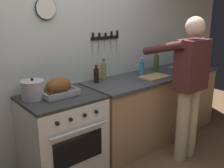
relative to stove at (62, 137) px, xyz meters
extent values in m
cube|color=silver|center=(0.22, 0.36, 0.85)|extent=(6.00, 0.10, 2.60)
cube|color=black|center=(0.81, 0.30, 0.95)|extent=(0.41, 0.02, 0.04)
cube|color=silver|center=(0.62, 0.29, 0.86)|extent=(0.02, 0.00, 0.13)
cube|color=black|center=(0.62, 0.29, 0.97)|extent=(0.02, 0.02, 0.09)
cube|color=silver|center=(0.72, 0.29, 0.85)|extent=(0.02, 0.00, 0.14)
cube|color=black|center=(0.72, 0.29, 0.97)|extent=(0.02, 0.02, 0.09)
cube|color=silver|center=(0.81, 0.29, 0.87)|extent=(0.01, 0.00, 0.11)
cube|color=black|center=(0.81, 0.29, 0.97)|extent=(0.02, 0.02, 0.08)
cube|color=silver|center=(0.91, 0.29, 0.86)|extent=(0.02, 0.00, 0.13)
cube|color=black|center=(0.91, 0.29, 0.97)|extent=(0.02, 0.02, 0.09)
cube|color=silver|center=(1.00, 0.29, 0.84)|extent=(0.01, 0.00, 0.18)
cube|color=black|center=(1.00, 0.29, 0.98)|extent=(0.02, 0.02, 0.10)
cylinder|color=white|center=(0.06, 0.29, 1.29)|extent=(0.21, 0.02, 0.21)
torus|color=black|center=(0.06, 0.29, 1.29)|extent=(0.23, 0.02, 0.23)
cube|color=tan|center=(1.42, 0.00, -0.02)|extent=(2.00, 0.62, 0.86)
cube|color=#3D3D42|center=(1.42, 0.00, 0.43)|extent=(2.03, 0.65, 0.04)
cube|color=#B2B5B7|center=(2.10, 0.02, 0.39)|extent=(0.44, 0.36, 0.11)
cube|color=white|center=(0.00, 0.00, -0.02)|extent=(0.76, 0.62, 0.87)
cube|color=black|center=(0.00, -0.31, 0.00)|extent=(0.53, 0.01, 0.28)
cube|color=#2D2D2D|center=(0.00, 0.00, 0.43)|extent=(0.76, 0.62, 0.03)
cylinder|color=black|center=(-0.21, -0.32, 0.33)|extent=(0.04, 0.02, 0.04)
cylinder|color=black|center=(-0.08, -0.32, 0.33)|extent=(0.04, 0.02, 0.04)
cylinder|color=black|center=(0.08, -0.32, 0.33)|extent=(0.04, 0.02, 0.04)
cylinder|color=black|center=(0.21, -0.32, 0.33)|extent=(0.04, 0.02, 0.04)
cylinder|color=silver|center=(0.00, -0.34, 0.21)|extent=(0.61, 0.02, 0.02)
cylinder|color=#C6B793|center=(1.22, -0.61, -0.02)|extent=(0.14, 0.14, 0.86)
cylinder|color=#C6B793|center=(1.40, -0.61, -0.02)|extent=(0.14, 0.14, 0.86)
cube|color=#4C2323|center=(1.31, -0.61, 0.69)|extent=(0.38, 0.22, 0.56)
sphere|color=beige|center=(1.31, -0.61, 1.10)|extent=(0.21, 0.21, 0.21)
cylinder|color=#4C2323|center=(1.10, -0.37, 0.87)|extent=(0.09, 0.55, 0.22)
cylinder|color=#4C2323|center=(1.52, -0.37, 0.87)|extent=(0.09, 0.55, 0.22)
cube|color=#B7B7BC|center=(0.00, 0.02, 0.46)|extent=(0.34, 0.25, 0.01)
cube|color=#B7B7BC|center=(0.00, -0.10, 0.49)|extent=(0.34, 0.01, 0.05)
cube|color=#B7B7BC|center=(0.00, 0.15, 0.49)|extent=(0.34, 0.01, 0.05)
cube|color=#B7B7BC|center=(-0.17, 0.02, 0.49)|extent=(0.01, 0.25, 0.05)
cube|color=#B7B7BC|center=(0.17, 0.02, 0.49)|extent=(0.01, 0.25, 0.05)
ellipsoid|color=brown|center=(0.00, 0.02, 0.55)|extent=(0.26, 0.19, 0.18)
cylinder|color=#B7B7BC|center=(-0.23, 0.10, 0.53)|extent=(0.22, 0.22, 0.17)
cylinder|color=#B2B2B7|center=(-0.23, 0.10, 0.62)|extent=(0.22, 0.22, 0.01)
sphere|color=black|center=(-0.23, 0.10, 0.64)|extent=(0.03, 0.03, 0.03)
cube|color=tan|center=(1.28, -0.11, 0.46)|extent=(0.36, 0.24, 0.02)
cylinder|color=#997F4C|center=(0.73, 0.23, 0.55)|extent=(0.06, 0.06, 0.20)
cylinder|color=#997F4C|center=(0.73, 0.23, 0.67)|extent=(0.03, 0.03, 0.04)
cylinder|color=black|center=(0.73, 0.23, 0.70)|extent=(0.03, 0.03, 0.01)
cylinder|color=black|center=(0.58, 0.18, 0.53)|extent=(0.06, 0.06, 0.17)
cylinder|color=black|center=(0.58, 0.18, 0.64)|extent=(0.03, 0.03, 0.04)
cylinder|color=#B21919|center=(0.58, 0.18, 0.66)|extent=(0.03, 0.03, 0.01)
cylinder|color=#385623|center=(1.54, 0.10, 0.56)|extent=(0.07, 0.07, 0.22)
cylinder|color=#385623|center=(1.54, 0.10, 0.69)|extent=(0.03, 0.03, 0.05)
cylinder|color=black|center=(1.54, 0.10, 0.73)|extent=(0.04, 0.04, 0.01)
cylinder|color=#338CCC|center=(1.21, 0.05, 0.54)|extent=(0.06, 0.06, 0.19)
cylinder|color=#338CCC|center=(1.21, 0.05, 0.66)|extent=(0.03, 0.03, 0.04)
cylinder|color=white|center=(1.21, 0.05, 0.68)|extent=(0.03, 0.03, 0.01)
camera|label=1|loc=(-1.17, -2.20, 1.28)|focal=41.74mm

